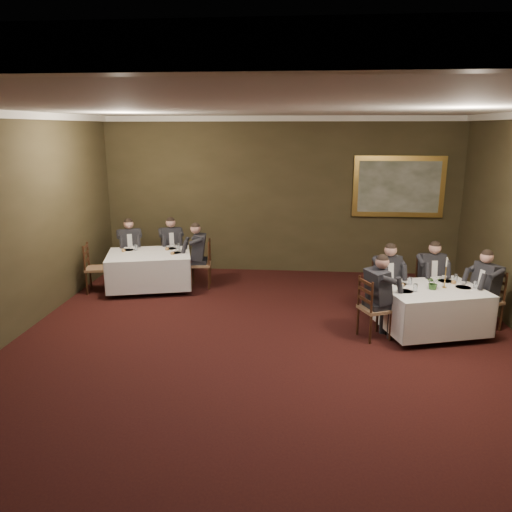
% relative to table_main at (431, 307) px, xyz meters
% --- Properties ---
extents(ground, '(10.00, 10.00, 0.00)m').
position_rel_table_main_xyz_m(ground, '(-2.60, -1.54, -0.45)').
color(ground, black).
rests_on(ground, ground).
extents(ceiling, '(8.00, 10.00, 0.10)m').
position_rel_table_main_xyz_m(ceiling, '(-2.60, -1.54, 3.05)').
color(ceiling, silver).
rests_on(ceiling, back_wall).
extents(back_wall, '(8.00, 0.10, 3.50)m').
position_rel_table_main_xyz_m(back_wall, '(-2.60, 3.46, 1.30)').
color(back_wall, '#362F1B').
rests_on(back_wall, ground).
extents(crown_molding, '(8.00, 10.00, 0.12)m').
position_rel_table_main_xyz_m(crown_molding, '(-2.60, -1.54, 2.99)').
color(crown_molding, white).
rests_on(crown_molding, back_wall).
extents(table_main, '(1.83, 1.58, 0.67)m').
position_rel_table_main_xyz_m(table_main, '(0.00, 0.00, 0.00)').
color(table_main, '#311B0D').
rests_on(table_main, ground).
extents(table_second, '(1.93, 1.65, 0.67)m').
position_rel_table_main_xyz_m(table_second, '(-5.20, 1.84, 0.00)').
color(table_second, '#311B0D').
rests_on(table_second, ground).
extents(chair_main_backleft, '(0.53, 0.52, 1.00)m').
position_rel_table_main_xyz_m(chair_main_backleft, '(-0.62, 0.65, -0.17)').
color(chair_main_backleft, '#836243').
rests_on(chair_main_backleft, ground).
extents(diner_main_backleft, '(0.51, 0.56, 1.35)m').
position_rel_table_main_xyz_m(diner_main_backleft, '(-0.62, 0.64, 0.06)').
color(diner_main_backleft, black).
rests_on(diner_main_backleft, chair_main_backleft).
extents(chair_main_backright, '(0.49, 0.47, 1.00)m').
position_rel_table_main_xyz_m(chair_main_backright, '(0.18, 0.88, -0.17)').
color(chair_main_backright, '#836243').
rests_on(chair_main_backright, ground).
extents(diner_main_backright, '(0.46, 0.52, 1.35)m').
position_rel_table_main_xyz_m(diner_main_backright, '(0.18, 0.87, 0.06)').
color(diner_main_backright, black).
rests_on(diner_main_backright, chair_main_backright).
extents(chair_main_endleft, '(0.56, 0.57, 1.00)m').
position_rel_table_main_xyz_m(chair_main_endleft, '(-0.94, -0.28, -0.17)').
color(chair_main_endleft, '#836243').
rests_on(chair_main_endleft, ground).
extents(diner_main_endleft, '(0.60, 0.56, 1.35)m').
position_rel_table_main_xyz_m(diner_main_endleft, '(-0.93, -0.27, 0.06)').
color(diner_main_endleft, black).
rests_on(diner_main_endleft, chair_main_endleft).
extents(chair_main_endright, '(0.57, 0.58, 1.00)m').
position_rel_table_main_xyz_m(chair_main_endright, '(0.94, 0.28, -0.17)').
color(chair_main_endright, '#836243').
rests_on(chair_main_endright, ground).
extents(diner_main_endright, '(0.61, 0.57, 1.35)m').
position_rel_table_main_xyz_m(diner_main_endright, '(0.93, 0.27, 0.06)').
color(diner_main_endright, black).
rests_on(diner_main_endright, chair_main_endright).
extents(chair_sec_backleft, '(0.56, 0.55, 1.00)m').
position_rel_table_main_xyz_m(chair_sec_backleft, '(-5.85, 2.55, -0.17)').
color(chair_sec_backleft, '#836243').
rests_on(chair_sec_backleft, ground).
extents(diner_sec_backleft, '(0.55, 0.59, 1.35)m').
position_rel_table_main_xyz_m(diner_sec_backleft, '(-5.84, 2.54, 0.06)').
color(diner_sec_backleft, black).
rests_on(diner_sec_backleft, chair_sec_backleft).
extents(chair_sec_backright, '(0.56, 0.55, 1.00)m').
position_rel_table_main_xyz_m(chair_sec_backright, '(-4.98, 2.78, -0.17)').
color(chair_sec_backright, '#836243').
rests_on(chair_sec_backright, ground).
extents(diner_sec_backright, '(0.54, 0.59, 1.35)m').
position_rel_table_main_xyz_m(diner_sec_backright, '(-4.97, 2.76, 0.06)').
color(diner_sec_backright, black).
rests_on(diner_sec_backright, chair_sec_backright).
extents(chair_sec_endright, '(0.47, 0.49, 1.00)m').
position_rel_table_main_xyz_m(chair_sec_endright, '(-4.18, 2.09, -0.17)').
color(chair_sec_endright, '#836243').
rests_on(chair_sec_endright, ground).
extents(diner_sec_endright, '(0.52, 0.45, 1.35)m').
position_rel_table_main_xyz_m(diner_sec_endright, '(-4.19, 2.09, 0.06)').
color(diner_sec_endright, black).
rests_on(diner_sec_endright, chair_sec_endright).
extents(chair_sec_endleft, '(0.50, 0.52, 1.00)m').
position_rel_table_main_xyz_m(chair_sec_endleft, '(-6.22, 1.58, -0.17)').
color(chair_sec_endleft, '#836243').
rests_on(chair_sec_endleft, ground).
extents(centerpiece, '(0.27, 0.25, 0.24)m').
position_rel_table_main_xyz_m(centerpiece, '(-0.01, -0.05, 0.43)').
color(centerpiece, '#2D5926').
rests_on(centerpiece, table_main).
extents(candlestick, '(0.07, 0.07, 0.51)m').
position_rel_table_main_xyz_m(candlestick, '(0.19, 0.06, 0.50)').
color(candlestick, '#C38F3B').
rests_on(candlestick, table_main).
extents(place_setting_table_main, '(0.33, 0.31, 0.14)m').
position_rel_table_main_xyz_m(place_setting_table_main, '(-0.44, 0.22, 0.35)').
color(place_setting_table_main, white).
rests_on(place_setting_table_main, table_main).
extents(place_setting_table_second, '(0.33, 0.31, 0.14)m').
position_rel_table_main_xyz_m(place_setting_table_second, '(-5.67, 2.09, 0.35)').
color(place_setting_table_second, white).
rests_on(place_setting_table_second, table_second).
extents(painting, '(1.97, 0.09, 1.33)m').
position_rel_table_main_xyz_m(painting, '(0.00, 3.40, 1.54)').
color(painting, gold).
rests_on(painting, back_wall).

